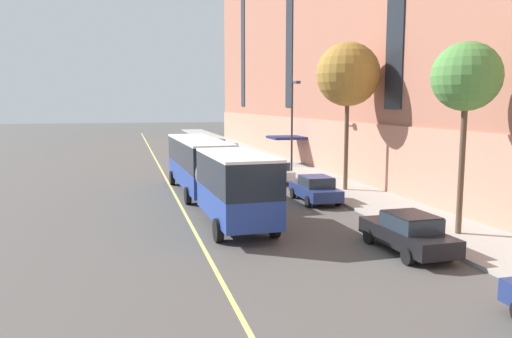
% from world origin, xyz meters
% --- Properties ---
extents(ground_plane, '(260.00, 260.00, 0.00)m').
position_xyz_m(ground_plane, '(0.00, 0.00, 0.00)').
color(ground_plane, '#4C4947').
extents(sidewalk, '(4.41, 160.00, 0.15)m').
position_xyz_m(sidewalk, '(8.56, 3.00, 0.07)').
color(sidewalk, '#9E9B93').
rests_on(sidewalk, ground).
extents(city_bus, '(3.34, 18.79, 3.52)m').
position_xyz_m(city_bus, '(-0.88, -0.23, 2.05)').
color(city_bus, navy).
rests_on(city_bus, ground).
extents(parked_car_green_0, '(2.07, 4.82, 1.56)m').
position_xyz_m(parked_car_green_0, '(5.09, 31.14, 0.79)').
color(parked_car_green_0, '#23603D').
rests_on(parked_car_green_0, ground).
extents(parked_car_white_1, '(1.92, 4.62, 1.56)m').
position_xyz_m(parked_car_white_1, '(5.05, 16.78, 0.78)').
color(parked_car_white_1, silver).
rests_on(parked_car_white_1, ground).
extents(parked_car_navy_2, '(2.07, 4.54, 1.56)m').
position_xyz_m(parked_car_navy_2, '(5.19, -1.15, 0.78)').
color(parked_car_navy_2, navy).
rests_on(parked_car_navy_2, ground).
extents(parked_car_white_3, '(2.03, 4.25, 1.56)m').
position_xyz_m(parked_car_white_3, '(5.16, 6.76, 0.78)').
color(parked_car_white_3, silver).
rests_on(parked_car_white_3, ground).
extents(parked_car_black_5, '(2.02, 4.64, 1.56)m').
position_xyz_m(parked_car_black_5, '(5.02, -11.45, 0.78)').
color(parked_car_black_5, black).
rests_on(parked_car_black_5, ground).
extents(parked_car_silver_6, '(2.12, 4.80, 1.56)m').
position_xyz_m(parked_car_silver_6, '(5.29, 24.83, 0.78)').
color(parked_car_silver_6, '#B7B7BC').
rests_on(parked_car_silver_6, ground).
extents(street_tree_near_corner, '(2.89, 2.89, 8.16)m').
position_xyz_m(street_tree_near_corner, '(8.40, -9.94, 6.81)').
color(street_tree_near_corner, brown).
rests_on(street_tree_near_corner, sidewalk).
extents(street_tree_mid_block, '(4.08, 4.08, 9.50)m').
position_xyz_m(street_tree_mid_block, '(8.40, 1.66, 7.58)').
color(street_tree_mid_block, brown).
rests_on(street_tree_mid_block, sidewalk).
extents(street_lamp, '(0.36, 1.48, 7.33)m').
position_xyz_m(street_lamp, '(6.96, 8.23, 4.60)').
color(street_lamp, '#2D2D30').
rests_on(street_lamp, sidewalk).
extents(fire_hydrant, '(0.42, 0.24, 0.72)m').
position_xyz_m(fire_hydrant, '(6.86, 9.54, 0.49)').
color(fire_hydrant, red).
rests_on(fire_hydrant, sidewalk).
extents(lane_centerline, '(0.16, 140.00, 0.01)m').
position_xyz_m(lane_centerline, '(-2.58, 3.00, 0.00)').
color(lane_centerline, '#E0D66B').
rests_on(lane_centerline, ground).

